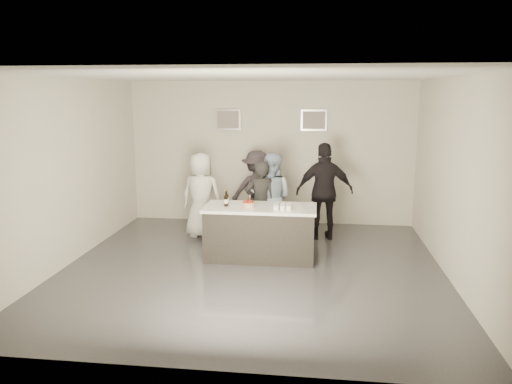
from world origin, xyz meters
The scene contains 19 objects.
floor centered at (0.00, 0.00, 0.00)m, with size 6.00×6.00×0.00m, color #3D3D42.
ceiling centered at (0.00, 0.00, 3.00)m, with size 6.00×6.00×0.00m, color white.
wall_back centered at (0.00, 3.00, 1.50)m, with size 6.00×0.04×3.00m, color beige.
wall_front centered at (0.00, -3.00, 1.50)m, with size 6.00×0.04×3.00m, color beige.
wall_left centered at (-3.00, 0.00, 1.50)m, with size 0.04×6.00×3.00m, color beige.
wall_right centered at (3.00, 0.00, 1.50)m, with size 0.04×6.00×3.00m, color beige.
picture_left centered at (-0.90, 2.97, 2.20)m, with size 0.54×0.04×0.44m, color #B2B2B7.
picture_right centered at (0.90, 2.97, 2.20)m, with size 0.54×0.04×0.44m, color #B2B2B7.
bar_counter centered at (0.07, 0.54, 0.45)m, with size 1.86×0.86×0.90m, color white.
cake centered at (-0.12, 0.45, 0.94)m, with size 0.20×0.20×0.08m, color orange.
beer_bottle_a centered at (-0.51, 0.61, 1.03)m, with size 0.07×0.07×0.26m, color black.
beer_bottle_b centered at (-0.50, 0.48, 1.03)m, with size 0.07×0.07×0.26m, color black.
tumbler_cluster centered at (0.45, 0.42, 0.94)m, with size 0.30×0.30×0.08m, color gold.
candles centered at (-0.19, 0.27, 0.90)m, with size 0.24×0.08×0.01m, color pink.
person_main_black centered at (-0.01, 1.25, 0.79)m, with size 0.57×0.38×1.57m, color black.
person_main_blue centered at (0.15, 1.53, 0.84)m, with size 0.82×0.64×1.68m, color #96ABC5.
person_guest_left centered at (-1.21, 1.70, 0.82)m, with size 0.80×0.52×1.64m, color silver.
person_guest_right centered at (1.14, 1.84, 0.92)m, with size 1.08×0.45×1.85m, color black.
person_guest_back centered at (-0.20, 2.27, 0.82)m, with size 1.06×0.61×1.63m, color #2D272F.
Camera 1 is at (0.99, -7.49, 2.75)m, focal length 35.00 mm.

